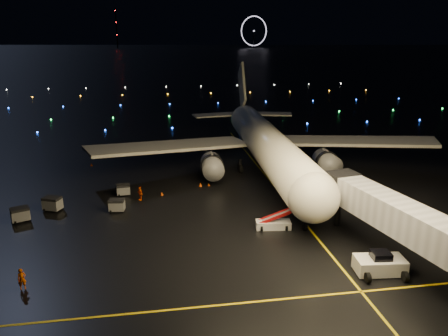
{
  "coord_description": "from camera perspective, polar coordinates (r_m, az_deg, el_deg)",
  "views": [
    {
      "loc": [
        -5.01,
        -40.66,
        21.28
      ],
      "look_at": [
        3.52,
        12.0,
        5.0
      ],
      "focal_mm": 35.0,
      "sensor_mm": 36.0,
      "label": 1
    }
  ],
  "objects": [
    {
      "name": "crew_a",
      "position": [
        42.92,
        -24.9,
        -13.01
      ],
      "size": [
        0.82,
        0.68,
        1.92
      ],
      "primitive_type": "imported",
      "rotation": [
        0.0,
        0.0,
        0.36
      ],
      "color": "#FA5500",
      "rests_on": "ground"
    },
    {
      "name": "baggage_cart_1",
      "position": [
        56.59,
        -13.82,
        -4.77
      ],
      "size": [
        2.03,
        1.55,
        1.6
      ],
      "primitive_type": "cube",
      "rotation": [
        0.0,
        0.0,
        -0.13
      ],
      "color": "gray",
      "rests_on": "ground"
    },
    {
      "name": "radio_mast",
      "position": [
        782.67,
        -13.87,
        17.29
      ],
      "size": [
        1.8,
        1.8,
        64.0
      ],
      "primitive_type": "cylinder",
      "color": "black",
      "rests_on": "ground"
    },
    {
      "name": "safety_cone_3",
      "position": [
        77.49,
        -16.93,
        0.46
      ],
      "size": [
        0.48,
        0.48,
        0.48
      ],
      "primitive_type": "cone",
      "rotation": [
        0.0,
        0.0,
        0.15
      ],
      "color": "#E34807",
      "rests_on": "ground"
    },
    {
      "name": "lane_centre",
      "position": [
        61.96,
        7.33,
        -3.25
      ],
      "size": [
        0.25,
        80.0,
        0.02
      ],
      "primitive_type": "cube",
      "color": "#E0BE0A",
      "rests_on": "ground"
    },
    {
      "name": "pushback_tug",
      "position": [
        43.87,
        19.7,
        -11.53
      ],
      "size": [
        4.73,
        2.81,
        2.15
      ],
      "primitive_type": "cube",
      "rotation": [
        0.0,
        0.0,
        -0.1
      ],
      "color": "silver",
      "rests_on": "ground"
    },
    {
      "name": "safety_cone_0",
      "position": [
        64.4,
        -2.0,
        -2.13
      ],
      "size": [
        0.47,
        0.47,
        0.44
      ],
      "primitive_type": "cone",
      "rotation": [
        0.0,
        0.0,
        0.22
      ],
      "color": "#E34807",
      "rests_on": "ground"
    },
    {
      "name": "baggage_cart_0",
      "position": [
        62.03,
        -13.0,
        -2.8
      ],
      "size": [
        1.89,
        1.4,
        1.53
      ],
      "primitive_type": "cube",
      "rotation": [
        0.0,
        0.0,
        0.08
      ],
      "color": "gray",
      "rests_on": "ground"
    },
    {
      "name": "belt_loader",
      "position": [
        50.43,
        6.48,
        -6.35
      ],
      "size": [
        5.98,
        2.34,
        2.82
      ],
      "primitive_type": null,
      "rotation": [
        0.0,
        0.0,
        -0.13
      ],
      "color": "silver",
      "rests_on": "ground"
    },
    {
      "name": "safety_cone_1",
      "position": [
        64.19,
        -3.1,
        -2.15
      ],
      "size": [
        0.54,
        0.54,
        0.56
      ],
      "primitive_type": "cone",
      "rotation": [
        0.0,
        0.0,
        -0.1
      ],
      "color": "#E34807",
      "rests_on": "ground"
    },
    {
      "name": "lane_cross",
      "position": [
        37.31,
        -7.93,
        -17.96
      ],
      "size": [
        60.0,
        0.25,
        0.02
      ],
      "primitive_type": "cube",
      "color": "#E0BE0A",
      "rests_on": "ground"
    },
    {
      "name": "taxiway_lights",
      "position": [
        148.26,
        -7.25,
        8.65
      ],
      "size": [
        164.0,
        92.0,
        0.36
      ],
      "primitive_type": null,
      "color": "black",
      "rests_on": "ground"
    },
    {
      "name": "safety_cone_2",
      "position": [
        61.18,
        -8.12,
        -3.33
      ],
      "size": [
        0.5,
        0.5,
        0.46
      ],
      "primitive_type": "cone",
      "rotation": [
        0.0,
        0.0,
        -0.28
      ],
      "color": "#E34807",
      "rests_on": "ground"
    },
    {
      "name": "baggage_cart_3",
      "position": [
        57.45,
        -25.07,
        -5.54
      ],
      "size": [
        2.42,
        2.11,
        1.72
      ],
      "primitive_type": "cube",
      "rotation": [
        0.0,
        0.0,
        0.41
      ],
      "color": "gray",
      "rests_on": "ground"
    },
    {
      "name": "airliner",
      "position": [
        71.3,
        5.16,
        6.15
      ],
      "size": [
        58.72,
        56.03,
        15.97
      ],
      "primitive_type": null,
      "rotation": [
        0.0,
        0.0,
        -0.05
      ],
      "color": "white",
      "rests_on": "ground"
    },
    {
      "name": "ferris_wheel",
      "position": [
        780.55,
        3.94,
        17.27
      ],
      "size": [
        49.33,
        16.8,
        52.0
      ],
      "primitive_type": null,
      "rotation": [
        0.0,
        0.0,
        0.26
      ],
      "color": "black",
      "rests_on": "ground"
    },
    {
      "name": "crew_c",
      "position": [
        59.63,
        -10.9,
        -3.28
      ],
      "size": [
        0.97,
        1.2,
        1.91
      ],
      "primitive_type": "imported",
      "rotation": [
        0.0,
        0.0,
        -1.04
      ],
      "color": "#FA5500",
      "rests_on": "ground"
    },
    {
      "name": "baggage_cart_2",
      "position": [
        59.31,
        -21.5,
        -4.37
      ],
      "size": [
        2.52,
        2.19,
        1.79
      ],
      "primitive_type": "cube",
      "rotation": [
        0.0,
        0.0,
        -0.41
      ],
      "color": "gray",
      "rests_on": "ground"
    },
    {
      "name": "ground",
      "position": [
        341.36,
        -8.57,
        13.21
      ],
      "size": [
        2000.0,
        2000.0,
        0.0
      ],
      "primitive_type": "plane",
      "color": "black",
      "rests_on": "ground"
    }
  ]
}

